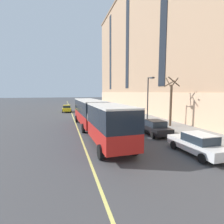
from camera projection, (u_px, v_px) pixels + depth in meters
name	position (u px, v px, depth m)	size (l,w,h in m)	color
ground_plane	(104.00, 134.00, 18.64)	(260.00, 260.00, 0.00)	#424244
sidewalk	(163.00, 124.00, 23.90)	(5.46, 160.00, 0.15)	gray
city_bus	(95.00, 114.00, 19.02)	(3.34, 18.18, 3.48)	red
parked_car_white_1	(198.00, 144.00, 12.42)	(1.98, 4.70, 1.56)	silver
parked_car_black_2	(114.00, 111.00, 33.18)	(1.96, 4.46, 1.56)	black
parked_car_black_3	(155.00, 127.00, 18.23)	(2.04, 4.53, 1.56)	black
parked_car_white_4	(104.00, 107.00, 41.75)	(1.99, 4.42, 1.56)	silver
parked_car_champagne_5	(98.00, 105.00, 48.42)	(2.10, 4.40, 1.56)	#BCAD89
taxi_cab	(67.00, 108.00, 39.08)	(2.03, 4.63, 1.56)	yellow
street_tree_mid_block	(171.00, 101.00, 21.98)	(1.71, 1.76, 6.16)	brown
street_lamp	(149.00, 95.00, 23.22)	(0.36, 1.48, 6.25)	#2D2D30
fire_hydrant	(146.00, 121.00, 24.07)	(0.42, 0.24, 0.72)	red
lane_centerline	(78.00, 129.00, 20.86)	(0.16, 140.00, 0.01)	#E0D66B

